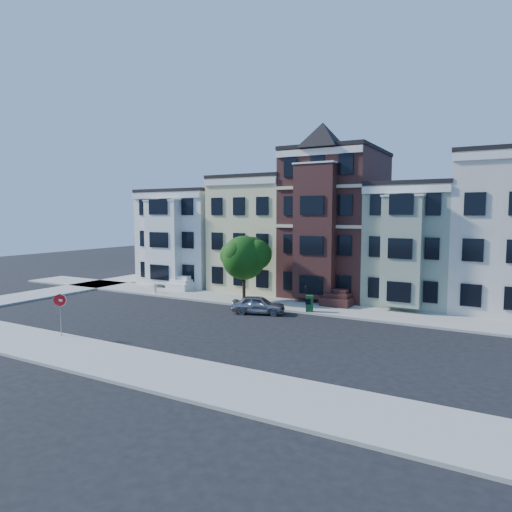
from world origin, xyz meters
The scene contains 13 objects.
ground centered at (0.00, 0.00, 0.00)m, with size 120.00×120.00×0.00m, color black.
far_sidewalk centered at (0.00, 8.00, 0.07)m, with size 60.00×4.00×0.15m, color #9E9B93.
near_sidewalk centered at (0.00, -8.00, 0.07)m, with size 60.00×4.00×0.15m, color #9E9B93.
cross_sidewalk centered at (-22.00, 0.00, 0.07)m, with size 4.00×60.00×0.15m, color #9E9B93.
house_white centered at (-15.00, 14.50, 4.50)m, with size 8.00×9.00×9.00m, color white.
house_yellow centered at (-7.00, 14.50, 5.00)m, with size 7.00×9.00×10.00m, color beige.
house_brown centered at (0.00, 14.50, 6.00)m, with size 7.00×9.00×12.00m, color #381B18.
house_green centered at (6.50, 14.50, 4.50)m, with size 6.00×9.00×9.00m, color gray.
street_tree centered at (-5.01, 7.42, 3.31)m, with size 5.44×5.44×6.33m, color #1A5111, non-canonical shape.
parked_car centered at (-2.11, 4.53, 0.63)m, with size 1.50×3.72×1.27m, color #97999E.
newspaper_box centered at (1.00, 6.30, 0.72)m, with size 0.51×0.45×1.13m, color #1B5C28.
fire_hydrant centered at (-13.56, 6.76, 0.48)m, with size 0.23×0.23×0.66m, color silver.
stop_sign centered at (-8.62, -6.45, 1.50)m, with size 0.74×0.10×2.69m, color #AF0E13, non-canonical shape.
Camera 1 is at (13.15, -22.89, 6.94)m, focal length 32.00 mm.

